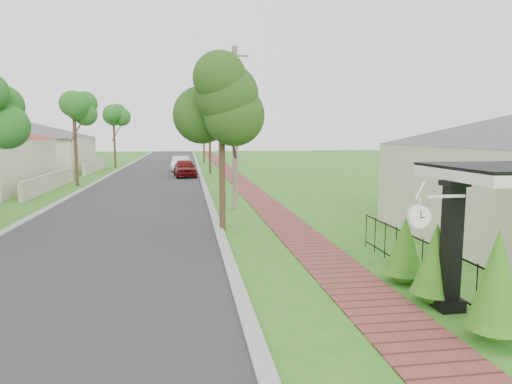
{
  "coord_description": "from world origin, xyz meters",
  "views": [
    {
      "loc": [
        -0.38,
        -8.82,
        3.39
      ],
      "look_at": [
        1.79,
        5.66,
        1.5
      ],
      "focal_mm": 32.0,
      "sensor_mm": 36.0,
      "label": 1
    }
  ],
  "objects": [
    {
      "name": "parked_car_red",
      "position": [
        -0.6,
        27.16,
        0.69
      ],
      "size": [
        1.98,
        4.15,
        1.37
      ],
      "primitive_type": "imported",
      "rotation": [
        0.0,
        0.0,
        0.09
      ],
      "color": "#570D0D",
      "rests_on": "ground"
    },
    {
      "name": "station_clock",
      "position": [
        3.69,
        -1.4,
        1.95
      ],
      "size": [
        1.06,
        0.13,
        0.59
      ],
      "color": "white",
      "rests_on": "ground"
    },
    {
      "name": "kerb_left",
      "position": [
        -6.65,
        20.0,
        0.0
      ],
      "size": [
        0.3,
        120.0,
        0.1
      ],
      "primitive_type": "cube",
      "color": "#9E9E99",
      "rests_on": "ground"
    },
    {
      "name": "ground",
      "position": [
        0.0,
        0.0,
        0.0
      ],
      "size": [
        160.0,
        160.0,
        0.0
      ],
      "primitive_type": "plane",
      "color": "#29771C",
      "rests_on": "ground"
    },
    {
      "name": "hedge_row",
      "position": [
        4.45,
        -0.86,
        0.84
      ],
      "size": [
        0.83,
        3.9,
        1.95
      ],
      "color": "#1E6514",
      "rests_on": "ground"
    },
    {
      "name": "near_tree",
      "position": [
        0.8,
        7.0,
        4.4
      ],
      "size": [
        2.15,
        2.15,
        5.52
      ],
      "color": "#382619",
      "rests_on": "ground"
    },
    {
      "name": "porch_post",
      "position": [
        4.55,
        -1.0,
        1.12
      ],
      "size": [
        0.48,
        0.48,
        2.52
      ],
      "color": "black",
      "rests_on": "ground"
    },
    {
      "name": "utility_pole",
      "position": [
        1.71,
        11.39,
        3.62
      ],
      "size": [
        1.2,
        0.24,
        7.13
      ],
      "color": "#7A6A5F",
      "rests_on": "ground"
    },
    {
      "name": "sidewalk",
      "position": [
        3.25,
        20.0,
        0.0
      ],
      "size": [
        1.5,
        120.0,
        0.03
      ],
      "primitive_type": "cube",
      "color": "brown",
      "rests_on": "ground"
    },
    {
      "name": "kerb_right",
      "position": [
        0.65,
        20.0,
        0.0
      ],
      "size": [
        0.3,
        120.0,
        0.1
      ],
      "primitive_type": "cube",
      "color": "#9E9E99",
      "rests_on": "ground"
    },
    {
      "name": "parked_car_white",
      "position": [
        -1.0,
        32.86,
        0.66
      ],
      "size": [
        1.7,
        4.1,
        1.32
      ],
      "primitive_type": "imported",
      "rotation": [
        0.0,
        0.0,
        -0.08
      ],
      "color": "white",
      "rests_on": "ground"
    },
    {
      "name": "picket_fence",
      "position": [
        4.9,
        -0.0,
        0.53
      ],
      "size": [
        0.03,
        8.02,
        1.0
      ],
      "color": "black",
      "rests_on": "ground"
    },
    {
      "name": "far_house_grey",
      "position": [
        -14.97,
        34.0,
        2.34
      ],
      "size": [
        15.56,
        15.56,
        4.6
      ],
      "color": "beige",
      "rests_on": "ground"
    },
    {
      "name": "street_trees",
      "position": [
        -2.87,
        26.84,
        4.54
      ],
      "size": [
        10.7,
        37.65,
        5.89
      ],
      "color": "#382619",
      "rests_on": "ground"
    },
    {
      "name": "road",
      "position": [
        -3.0,
        20.0,
        0.0
      ],
      "size": [
        7.0,
        120.0,
        0.02
      ],
      "primitive_type": "cube",
      "color": "#28282B",
      "rests_on": "ground"
    }
  ]
}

